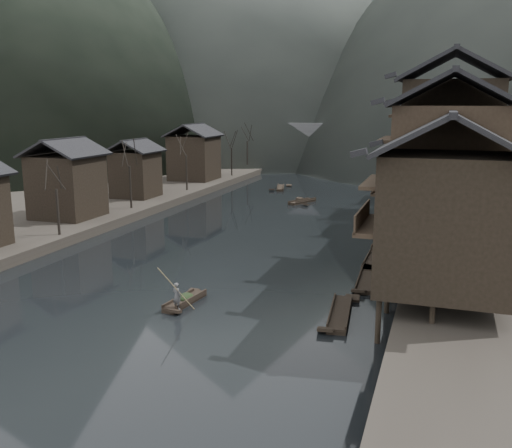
% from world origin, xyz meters
% --- Properties ---
extents(water, '(300.00, 300.00, 0.00)m').
position_xyz_m(water, '(0.00, 0.00, 0.00)').
color(water, black).
rests_on(water, ground).
extents(left_bank, '(40.00, 200.00, 1.20)m').
position_xyz_m(left_bank, '(-35.00, 40.00, 0.60)').
color(left_bank, '#2D2823').
rests_on(left_bank, ground).
extents(stilt_houses, '(9.00, 67.60, 16.86)m').
position_xyz_m(stilt_houses, '(17.28, 19.01, 9.06)').
color(stilt_houses, black).
rests_on(stilt_houses, ground).
extents(left_houses, '(8.10, 53.20, 8.73)m').
position_xyz_m(left_houses, '(-20.50, 20.12, 5.66)').
color(left_houses, black).
rests_on(left_houses, left_bank).
extents(bare_trees, '(3.80, 74.31, 7.60)m').
position_xyz_m(bare_trees, '(-17.00, 23.98, 6.41)').
color(bare_trees, black).
rests_on(bare_trees, left_bank).
extents(moored_sampans, '(2.86, 68.51, 0.47)m').
position_xyz_m(moored_sampans, '(12.03, 24.53, 0.20)').
color(moored_sampans, black).
rests_on(moored_sampans, water).
extents(midriver_boats, '(8.71, 16.54, 0.45)m').
position_xyz_m(midriver_boats, '(-3.69, 37.55, 0.20)').
color(midriver_boats, black).
rests_on(midriver_boats, water).
extents(stone_bridge, '(40.00, 6.00, 9.00)m').
position_xyz_m(stone_bridge, '(-0.00, 72.00, 5.11)').
color(stone_bridge, '#4C4C4F').
rests_on(stone_bridge, ground).
extents(hero_sampan, '(1.41, 4.46, 0.43)m').
position_xyz_m(hero_sampan, '(1.60, -8.10, 0.20)').
color(hero_sampan, black).
rests_on(hero_sampan, water).
extents(cargo_heap, '(0.97, 1.27, 0.58)m').
position_xyz_m(cargo_heap, '(1.58, -7.90, 0.72)').
color(cargo_heap, black).
rests_on(cargo_heap, hero_sampan).
extents(boatman, '(0.72, 0.57, 1.72)m').
position_xyz_m(boatman, '(1.79, -9.63, 1.29)').
color(boatman, '#4D4D4F').
rests_on(boatman, hero_sampan).
extents(bamboo_pole, '(1.70, 2.43, 3.73)m').
position_xyz_m(bamboo_pole, '(1.99, -9.63, 4.02)').
color(bamboo_pole, '#8C7A51').
rests_on(bamboo_pole, boatman).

